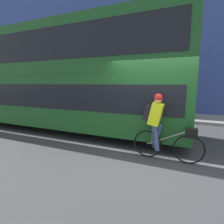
% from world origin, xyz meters
% --- Properties ---
extents(ground_plane, '(80.00, 80.00, 0.00)m').
position_xyz_m(ground_plane, '(0.00, 0.00, 0.00)').
color(ground_plane, '#38383A').
extents(road_center_line, '(50.00, 0.14, 0.01)m').
position_xyz_m(road_center_line, '(0.00, 0.20, 0.00)').
color(road_center_line, silver).
rests_on(road_center_line, ground_plane).
extents(sidewalk_curb, '(60.00, 2.36, 0.13)m').
position_xyz_m(sidewalk_curb, '(0.00, 5.79, 0.07)').
color(sidewalk_curb, gray).
rests_on(sidewalk_curb, ground_plane).
extents(building_facade, '(60.00, 0.30, 9.72)m').
position_xyz_m(building_facade, '(0.00, 7.12, 4.86)').
color(building_facade, '#33478C').
rests_on(building_facade, ground_plane).
extents(bus, '(11.22, 2.43, 3.94)m').
position_xyz_m(bus, '(-4.67, 1.51, 2.18)').
color(bus, black).
rests_on(bus, ground_plane).
extents(cyclist_on_bike, '(1.68, 0.32, 1.65)m').
position_xyz_m(cyclist_on_bike, '(0.19, 0.07, 0.89)').
color(cyclist_on_bike, black).
rests_on(cyclist_on_bike, ground_plane).
extents(trash_bin, '(0.46, 0.46, 0.86)m').
position_xyz_m(trash_bin, '(0.71, 5.67, 0.56)').
color(trash_bin, '#194C23').
rests_on(trash_bin, sidewalk_curb).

